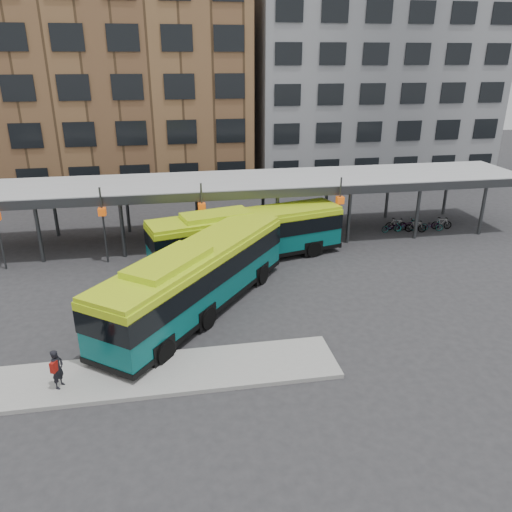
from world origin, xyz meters
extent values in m
plane|color=#28282B|center=(0.00, 0.00, 0.00)|extent=(120.00, 120.00, 0.00)
cube|color=gray|center=(-5.50, -3.00, 0.09)|extent=(14.00, 3.00, 0.18)
cube|color=#999B9E|center=(0.00, 13.00, 4.00)|extent=(40.00, 6.00, 0.35)
cube|color=#383A3D|center=(0.00, 10.00, 3.85)|extent=(40.00, 0.15, 0.55)
cylinder|color=#383A3D|center=(-13.00, 10.50, 1.90)|extent=(0.24, 0.24, 3.80)
cylinder|color=#383A3D|center=(-13.00, 15.50, 1.90)|extent=(0.24, 0.24, 3.80)
cylinder|color=#383A3D|center=(-8.00, 10.50, 1.90)|extent=(0.24, 0.24, 3.80)
cylinder|color=#383A3D|center=(-8.00, 15.50, 1.90)|extent=(0.24, 0.24, 3.80)
cylinder|color=#383A3D|center=(-3.00, 10.50, 1.90)|extent=(0.24, 0.24, 3.80)
cylinder|color=#383A3D|center=(-3.00, 15.50, 1.90)|extent=(0.24, 0.24, 3.80)
cylinder|color=#383A3D|center=(2.00, 10.50, 1.90)|extent=(0.24, 0.24, 3.80)
cylinder|color=#383A3D|center=(2.00, 15.50, 1.90)|extent=(0.24, 0.24, 3.80)
cylinder|color=#383A3D|center=(7.00, 10.50, 1.90)|extent=(0.24, 0.24, 3.80)
cylinder|color=#383A3D|center=(7.00, 15.50, 1.90)|extent=(0.24, 0.24, 3.80)
cylinder|color=#383A3D|center=(12.00, 10.50, 1.90)|extent=(0.24, 0.24, 3.80)
cylinder|color=#383A3D|center=(12.00, 15.50, 1.90)|extent=(0.24, 0.24, 3.80)
cylinder|color=#383A3D|center=(17.00, 10.50, 1.90)|extent=(0.24, 0.24, 3.80)
cylinder|color=#383A3D|center=(17.00, 15.50, 1.90)|extent=(0.24, 0.24, 3.80)
cylinder|color=#383A3D|center=(-9.00, 9.70, 2.40)|extent=(0.12, 0.12, 4.80)
cube|color=#E2530D|center=(-9.00, 9.70, 3.30)|extent=(0.45, 0.45, 0.45)
cylinder|color=#383A3D|center=(-3.00, 9.70, 2.40)|extent=(0.12, 0.12, 4.80)
cube|color=#E2530D|center=(-3.00, 9.70, 3.30)|extent=(0.45, 0.45, 0.45)
cylinder|color=#383A3D|center=(6.00, 9.70, 2.40)|extent=(0.12, 0.12, 4.80)
cube|color=#E2530D|center=(6.00, 9.70, 3.30)|extent=(0.45, 0.45, 0.45)
cube|color=brown|center=(-10.00, 32.00, 11.00)|extent=(26.00, 14.00, 22.00)
cube|color=slate|center=(16.00, 32.00, 10.00)|extent=(24.00, 14.00, 20.00)
cube|color=#075352|center=(-3.82, 2.30, 1.75)|extent=(10.21, 12.09, 2.74)
cube|color=black|center=(-3.82, 2.30, 2.30)|extent=(10.29, 12.17, 1.04)
cube|color=#B4D515|center=(-3.82, 2.30, 3.23)|extent=(10.12, 12.02, 0.22)
cube|color=#B4D515|center=(-5.16, 0.56, 3.45)|extent=(4.24, 4.68, 0.38)
cube|color=black|center=(-3.82, 2.30, 0.52)|extent=(10.30, 12.18, 0.26)
cylinder|color=black|center=(-0.08, 4.95, 0.55)|extent=(0.93, 1.07, 1.10)
cylinder|color=black|center=(-2.20, 6.58, 0.55)|extent=(0.93, 1.07, 1.10)
cylinder|color=black|center=(-3.56, 0.44, 0.55)|extent=(0.93, 1.07, 1.10)
cylinder|color=black|center=(-5.68, 2.07, 0.55)|extent=(0.93, 1.07, 1.10)
cylinder|color=black|center=(-5.57, -2.17, 0.55)|extent=(0.93, 1.07, 1.10)
cylinder|color=black|center=(-7.69, -0.53, 0.55)|extent=(0.93, 1.07, 1.10)
cube|color=#075352|center=(-0.31, 8.53, 1.63)|extent=(12.45, 5.53, 2.54)
cube|color=black|center=(-0.31, 8.53, 2.14)|extent=(12.51, 5.60, 0.97)
cube|color=#B4D515|center=(-0.31, 8.53, 3.00)|extent=(12.42, 5.43, 0.20)
cube|color=#B4D515|center=(-2.28, 8.02, 3.20)|extent=(4.40, 2.79, 0.36)
cube|color=black|center=(-0.31, 8.53, 0.48)|extent=(12.52, 5.60, 0.24)
cylinder|color=black|center=(3.94, 8.35, 0.51)|extent=(1.06, 0.55, 1.02)
cylinder|color=black|center=(3.31, 10.75, 0.51)|extent=(1.06, 0.55, 1.02)
cylinder|color=black|center=(-1.18, 7.02, 0.51)|extent=(1.06, 0.55, 1.02)
cylinder|color=black|center=(-1.80, 9.42, 0.51)|extent=(1.06, 0.55, 1.02)
cylinder|color=black|center=(-4.13, 6.26, 0.51)|extent=(1.06, 0.55, 1.02)
cylinder|color=black|center=(-4.76, 8.66, 0.51)|extent=(1.06, 0.55, 1.02)
imported|color=black|center=(-9.54, -3.32, 0.98)|extent=(0.59, 0.69, 1.61)
cube|color=maroon|center=(-9.61, -3.49, 1.20)|extent=(0.28, 0.34, 0.43)
imported|color=slate|center=(10.94, 11.98, 0.42)|extent=(1.60, 0.61, 0.83)
imported|color=slate|center=(11.43, 12.32, 0.48)|extent=(1.66, 0.80, 0.96)
imported|color=slate|center=(12.02, 12.06, 0.47)|extent=(1.82, 0.71, 0.94)
imported|color=slate|center=(12.65, 11.69, 0.46)|extent=(1.60, 0.85, 0.92)
imported|color=slate|center=(14.00, 11.78, 0.42)|extent=(1.69, 0.99, 0.84)
imported|color=slate|center=(14.89, 12.03, 0.46)|extent=(1.59, 0.67, 0.92)
camera|label=1|loc=(-4.90, -20.36, 12.02)|focal=35.00mm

